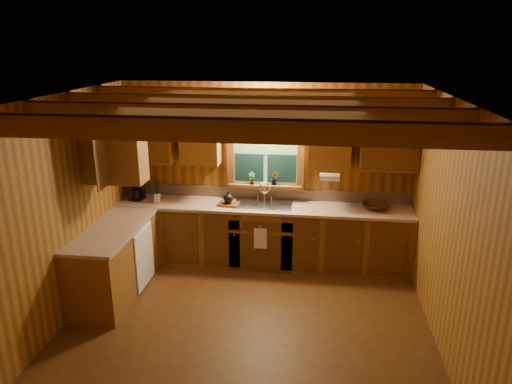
{
  "coord_description": "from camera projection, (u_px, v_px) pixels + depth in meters",
  "views": [
    {
      "loc": [
        0.72,
        -4.74,
        3.15
      ],
      "look_at": [
        0.0,
        0.8,
        1.35
      ],
      "focal_mm": 33.12,
      "sensor_mm": 36.0,
      "label": 1
    }
  ],
  "objects": [
    {
      "name": "dish_towel",
      "position": [
        260.0,
        239.0,
        6.56
      ],
      "size": [
        0.18,
        0.01,
        0.3
      ],
      "primitive_type": "cube",
      "color": "white",
      "rests_on": "base_cabinets"
    },
    {
      "name": "ceiling_beams",
      "position": [
        246.0,
        109.0,
        4.76
      ],
      "size": [
        4.2,
        2.54,
        0.18
      ],
      "color": "brown",
      "rests_on": "room"
    },
    {
      "name": "coffee_maker",
      "position": [
        137.0,
        189.0,
        6.96
      ],
      "size": [
        0.17,
        0.22,
        0.31
      ],
      "rotation": [
        0.0,
        0.0,
        -0.2
      ],
      "color": "black",
      "rests_on": "countertop"
    },
    {
      "name": "potted_plant_left",
      "position": [
        252.0,
        178.0,
        6.86
      ],
      "size": [
        0.11,
        0.09,
        0.19
      ],
      "primitive_type": "imported",
      "rotation": [
        0.0,
        0.0,
        0.22
      ],
      "color": "#593313",
      "rests_on": "window_sill"
    },
    {
      "name": "utensil_crock",
      "position": [
        157.0,
        197.0,
        6.84
      ],
      "size": [
        0.12,
        0.12,
        0.33
      ],
      "rotation": [
        0.0,
        0.0,
        0.1
      ],
      "color": "silver",
      "rests_on": "countertop"
    },
    {
      "name": "window_sill",
      "position": [
        265.0,
        186.0,
        6.9
      ],
      "size": [
        1.06,
        0.14,
        0.04
      ],
      "primitive_type": "cube",
      "color": "brown",
      "rests_on": "room"
    },
    {
      "name": "potted_plant_right",
      "position": [
        274.0,
        178.0,
        6.84
      ],
      "size": [
        0.13,
        0.12,
        0.2
      ],
      "primitive_type": "imported",
      "rotation": [
        0.0,
        0.0,
        -0.37
      ],
      "color": "#593313",
      "rests_on": "window_sill"
    },
    {
      "name": "sink",
      "position": [
        263.0,
        208.0,
        6.77
      ],
      "size": [
        0.82,
        0.48,
        0.43
      ],
      "color": "silver",
      "rests_on": "countertop"
    },
    {
      "name": "countertop",
      "position": [
        226.0,
        212.0,
        6.53
      ],
      "size": [
        4.2,
        2.24,
        0.04
      ],
      "color": "tan",
      "rests_on": "base_cabinets"
    },
    {
      "name": "backsplash",
      "position": [
        265.0,
        193.0,
        7.0
      ],
      "size": [
        4.2,
        0.02,
        0.16
      ],
      "primitive_type": "cube",
      "color": "tan",
      "rests_on": "room"
    },
    {
      "name": "dishwasher_panel",
      "position": [
        144.0,
        257.0,
        6.21
      ],
      "size": [
        0.02,
        0.6,
        0.8
      ],
      "primitive_type": "cube",
      "color": "white",
      "rests_on": "base_cabinets"
    },
    {
      "name": "wicker_basket",
      "position": [
        375.0,
        206.0,
        6.58
      ],
      "size": [
        0.44,
        0.44,
        0.09
      ],
      "primitive_type": "imported",
      "rotation": [
        0.0,
        0.0,
        -0.27
      ],
      "color": "#48230C",
      "rests_on": "countertop"
    },
    {
      "name": "paper_towel_roll",
      "position": [
        330.0,
        177.0,
        6.43
      ],
      "size": [
        0.27,
        0.11,
        0.11
      ],
      "primitive_type": "cylinder",
      "rotation": [
        0.0,
        1.57,
        0.0
      ],
      "color": "white",
      "rests_on": "upper_cabinets"
    },
    {
      "name": "base_cabinets",
      "position": [
        226.0,
        242.0,
        6.66
      ],
      "size": [
        4.2,
        2.22,
        0.86
      ],
      "color": "brown",
      "rests_on": "ground"
    },
    {
      "name": "wall_sconce",
      "position": [
        265.0,
        115.0,
        6.51
      ],
      "size": [
        0.45,
        0.21,
        0.17
      ],
      "color": "black",
      "rests_on": "room"
    },
    {
      "name": "upper_cabinets",
      "position": [
        221.0,
        142.0,
        6.37
      ],
      "size": [
        4.19,
        1.77,
        0.78
      ],
      "color": "brown",
      "rests_on": "room"
    },
    {
      "name": "cutting_board",
      "position": [
        228.0,
        204.0,
        6.75
      ],
      "size": [
        0.31,
        0.24,
        0.03
      ],
      "primitive_type": "cube",
      "rotation": [
        0.0,
        0.0,
        -0.08
      ],
      "color": "#593313",
      "rests_on": "countertop"
    },
    {
      "name": "window",
      "position": [
        265.0,
        158.0,
        6.82
      ],
      "size": [
        1.12,
        0.08,
        1.0
      ],
      "color": "brown",
      "rests_on": "room"
    },
    {
      "name": "teakettle",
      "position": [
        228.0,
        199.0,
        6.72
      ],
      "size": [
        0.14,
        0.14,
        0.18
      ],
      "rotation": [
        0.0,
        0.0,
        0.33
      ],
      "color": "black",
      "rests_on": "cutting_board"
    },
    {
      "name": "room",
      "position": [
        247.0,
        219.0,
        5.12
      ],
      "size": [
        4.2,
        4.2,
        4.2
      ],
      "color": "#533114",
      "rests_on": "ground"
    }
  ]
}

